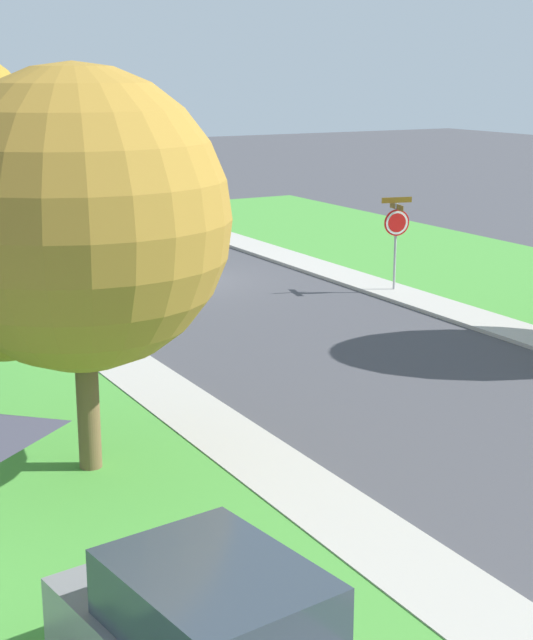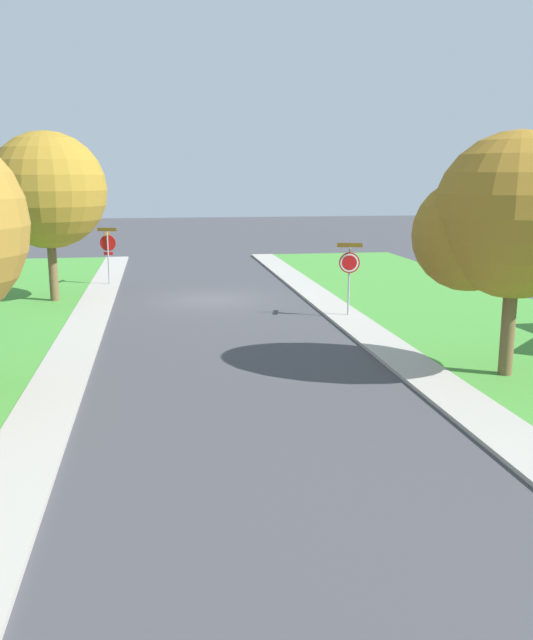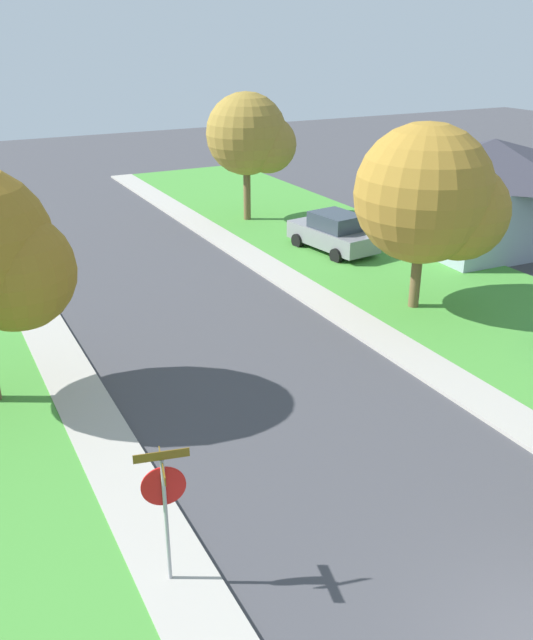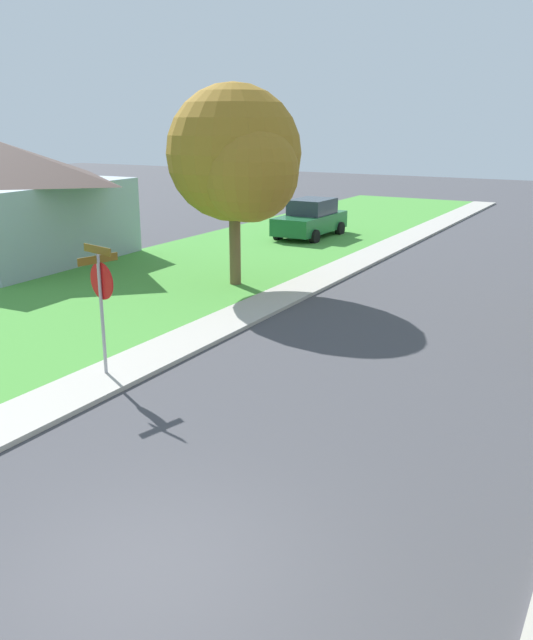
{
  "view_description": "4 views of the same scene",
  "coord_description": "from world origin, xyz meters",
  "px_view_note": "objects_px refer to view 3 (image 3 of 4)",
  "views": [
    {
      "loc": [
        11.82,
        26.72,
        6.24
      ],
      "look_at": [
        2.65,
        10.29,
        1.4
      ],
      "focal_mm": 54.47,
      "sensor_mm": 36.0,
      "label": 1
    },
    {
      "loc": [
        2.12,
        28.57,
        5.13
      ],
      "look_at": [
        -0.68,
        11.09,
        1.4
      ],
      "focal_mm": 38.25,
      "sensor_mm": 36.0,
      "label": 2
    },
    {
      "loc": [
        -7.52,
        -4.36,
        9.06
      ],
      "look_at": [
        0.65,
        11.28,
        1.4
      ],
      "focal_mm": 37.76,
      "sensor_mm": 36.0,
      "label": 3
    },
    {
      "loc": [
        4.49,
        -5.1,
        5.11
      ],
      "look_at": [
        -1.65,
        5.72,
        1.4
      ],
      "focal_mm": 37.36,
      "sensor_mm": 36.0,
      "label": 4
    }
  ],
  "objects_px": {
    "house_right_setback": "(489,189)",
    "tree_across_left": "(433,198)",
    "stop_sign_far_corner": "(164,495)",
    "tree_sidewalk_far": "(252,137)",
    "car_grey_kerbside_mid": "(333,233)"
  },
  "relations": [
    {
      "from": "car_grey_kerbside_mid",
      "to": "tree_sidewalk_far",
      "type": "relative_size",
      "value": 0.71
    },
    {
      "from": "car_grey_kerbside_mid",
      "to": "tree_across_left",
      "type": "relative_size",
      "value": 0.7
    },
    {
      "from": "car_grey_kerbside_mid",
      "to": "house_right_setback",
      "type": "distance_m",
      "value": 7.62
    },
    {
      "from": "tree_sidewalk_far",
      "to": "house_right_setback",
      "type": "bearing_deg",
      "value": -44.38
    },
    {
      "from": "stop_sign_far_corner",
      "to": "tree_across_left",
      "type": "xyz_separation_m",
      "value": [
        12.28,
        7.96,
        2.04
      ]
    },
    {
      "from": "stop_sign_far_corner",
      "to": "house_right_setback",
      "type": "relative_size",
      "value": 0.3
    },
    {
      "from": "tree_across_left",
      "to": "tree_sidewalk_far",
      "type": "bearing_deg",
      "value": 90.15
    },
    {
      "from": "tree_across_left",
      "to": "stop_sign_far_corner",
      "type": "bearing_deg",
      "value": -147.05
    },
    {
      "from": "stop_sign_far_corner",
      "to": "car_grey_kerbside_mid",
      "type": "bearing_deg",
      "value": 48.9
    },
    {
      "from": "stop_sign_far_corner",
      "to": "tree_sidewalk_far",
      "type": "distance_m",
      "value": 24.68
    },
    {
      "from": "tree_sidewalk_far",
      "to": "house_right_setback",
      "type": "distance_m",
      "value": 11.47
    },
    {
      "from": "car_grey_kerbside_mid",
      "to": "house_right_setback",
      "type": "bearing_deg",
      "value": -12.26
    },
    {
      "from": "car_grey_kerbside_mid",
      "to": "tree_across_left",
      "type": "bearing_deg",
      "value": -96.24
    },
    {
      "from": "house_right_setback",
      "to": "tree_across_left",
      "type": "bearing_deg",
      "value": -146.11
    },
    {
      "from": "tree_sidewalk_far",
      "to": "tree_across_left",
      "type": "bearing_deg",
      "value": -89.85
    }
  ]
}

